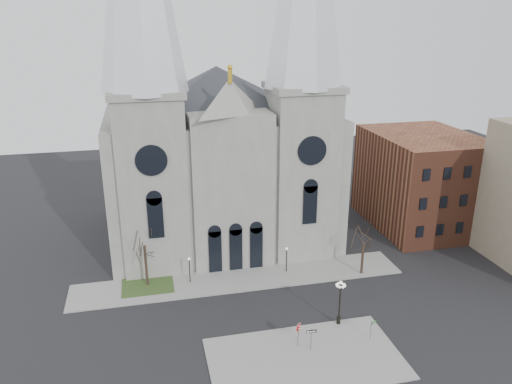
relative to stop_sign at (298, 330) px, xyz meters
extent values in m
plane|color=black|center=(-2.87, 3.16, -1.98)|extent=(160.00, 160.00, 0.00)
cube|color=gray|center=(0.13, -1.84, -1.91)|extent=(18.00, 10.00, 0.14)
cube|color=gray|center=(-2.87, 14.16, -1.91)|extent=(40.00, 6.00, 0.14)
cube|color=#2D431C|center=(-13.87, 15.16, -1.89)|extent=(6.00, 5.00, 0.18)
cube|color=gray|center=(-2.87, 29.16, 7.02)|extent=(30.00, 24.00, 18.00)
pyramid|color=#2D3035|center=(-2.87, 29.16, 22.02)|extent=(33.00, 26.40, 6.00)
cube|color=gray|center=(-12.37, 20.66, 9.02)|extent=(8.00, 8.00, 22.00)
cylinder|color=black|center=(-12.37, 16.61, 13.02)|extent=(3.60, 0.30, 3.60)
cube|color=gray|center=(6.63, 20.66, 9.02)|extent=(8.00, 8.00, 22.00)
cylinder|color=black|center=(6.63, 16.61, 13.02)|extent=(3.60, 0.30, 3.60)
cube|color=gray|center=(-2.87, 19.16, 7.77)|extent=(10.00, 5.00, 19.50)
pyramid|color=gray|center=(-2.87, 19.16, 19.52)|extent=(11.00, 5.00, 4.00)
cube|color=brown|center=(27.13, 25.16, 5.02)|extent=(14.00, 18.00, 14.00)
cylinder|color=black|center=(-13.87, 15.16, 0.65)|extent=(0.32, 0.32, 5.25)
cylinder|color=black|center=(12.13, 12.16, 0.12)|extent=(0.32, 0.32, 4.20)
cylinder|color=black|center=(-8.87, 14.66, -0.34)|extent=(0.12, 0.12, 3.00)
sphere|color=white|center=(-8.87, 14.66, 1.26)|extent=(0.32, 0.32, 0.32)
cylinder|color=black|center=(3.13, 14.66, -0.34)|extent=(0.12, 0.12, 3.00)
sphere|color=white|center=(3.13, 14.66, 1.26)|extent=(0.32, 0.32, 0.32)
cylinder|color=slate|center=(0.00, 0.00, -0.59)|extent=(0.10, 0.10, 2.50)
cylinder|color=#B70C0D|center=(0.00, 0.00, 0.28)|extent=(0.84, 0.30, 0.87)
cylinder|color=white|center=(0.00, 0.00, 0.28)|extent=(0.90, 0.30, 0.94)
cube|color=white|center=(0.00, 0.00, 0.42)|extent=(0.46, 0.16, 0.11)
cube|color=white|center=(0.00, 0.00, 0.14)|extent=(0.53, 0.18, 0.11)
cylinder|color=black|center=(5.26, 2.66, 0.36)|extent=(0.15, 0.15, 4.40)
cylinder|color=black|center=(5.26, 2.66, -1.46)|extent=(0.42, 0.42, 0.76)
sphere|color=white|center=(5.26, 2.66, 2.99)|extent=(0.31, 0.31, 0.31)
cylinder|color=slate|center=(1.04, -0.79, -0.68)|extent=(0.10, 0.10, 2.31)
cube|color=black|center=(1.04, -0.79, 0.20)|extent=(1.01, 0.06, 0.33)
cylinder|color=slate|center=(7.30, -0.56, -0.82)|extent=(0.08, 0.08, 2.05)
cube|color=#0D5F1B|center=(7.61, -0.46, 0.07)|extent=(0.56, 0.20, 0.14)
cube|color=#0D5F1B|center=(7.61, -0.46, -0.12)|extent=(0.56, 0.20, 0.14)
camera|label=1|loc=(-13.09, -38.55, 28.32)|focal=35.00mm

